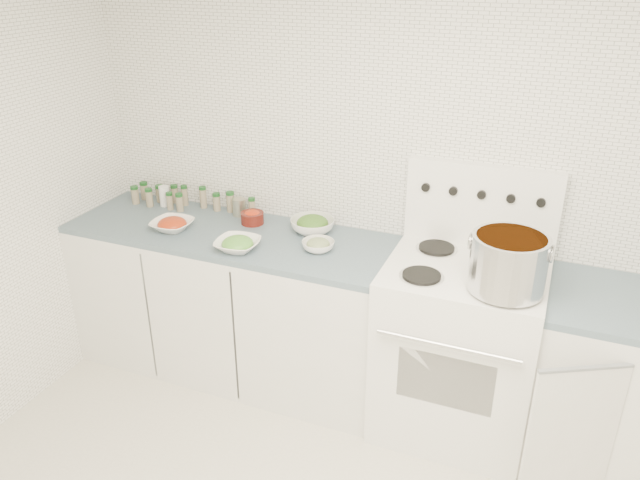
# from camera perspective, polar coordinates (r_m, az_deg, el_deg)

# --- Properties ---
(room_walls) EXTENTS (3.54, 3.04, 2.52)m
(room_walls) POSITION_cam_1_polar(r_m,az_deg,el_deg) (1.90, -5.63, 1.32)
(room_walls) COLOR white
(room_walls) RESTS_ON ground
(counter_left) EXTENTS (1.85, 0.62, 0.90)m
(counter_left) POSITION_cam_1_polar(r_m,az_deg,el_deg) (3.69, -7.87, -5.61)
(counter_left) COLOR white
(counter_left) RESTS_ON ground
(stove) EXTENTS (0.76, 0.70, 1.36)m
(stove) POSITION_cam_1_polar(r_m,az_deg,el_deg) (3.29, 12.53, -9.24)
(stove) COLOR white
(stove) RESTS_ON ground
(counter_right) EXTENTS (0.89, 0.82, 0.90)m
(counter_right) POSITION_cam_1_polar(r_m,az_deg,el_deg) (3.33, 26.75, -12.16)
(counter_right) COLOR white
(counter_right) RESTS_ON ground
(stock_pot) EXTENTS (0.35, 0.33, 0.25)m
(stock_pot) POSITION_cam_1_polar(r_m,az_deg,el_deg) (2.84, 16.84, -1.85)
(stock_pot) COLOR silver
(stock_pot) RESTS_ON stove
(bowl_tomato) EXTENTS (0.22, 0.22, 0.07)m
(bowl_tomato) POSITION_cam_1_polar(r_m,az_deg,el_deg) (3.56, -13.37, 1.40)
(bowl_tomato) COLOR white
(bowl_tomato) RESTS_ON counter_left
(bowl_snowpea) EXTENTS (0.24, 0.24, 0.08)m
(bowl_snowpea) POSITION_cam_1_polar(r_m,az_deg,el_deg) (3.25, -7.54, -0.37)
(bowl_snowpea) COLOR white
(bowl_snowpea) RESTS_ON counter_left
(bowl_broccoli) EXTENTS (0.31, 0.31, 0.10)m
(bowl_broccoli) POSITION_cam_1_polar(r_m,az_deg,el_deg) (3.43, -0.70, 1.43)
(bowl_broccoli) COLOR white
(bowl_broccoli) RESTS_ON counter_left
(bowl_zucchini) EXTENTS (0.21, 0.21, 0.07)m
(bowl_zucchini) POSITION_cam_1_polar(r_m,az_deg,el_deg) (3.22, -0.17, -0.45)
(bowl_zucchini) COLOR white
(bowl_zucchini) RESTS_ON counter_left
(bowl_pepper) EXTENTS (0.13, 0.13, 0.08)m
(bowl_pepper) POSITION_cam_1_polar(r_m,az_deg,el_deg) (3.56, -6.21, 2.12)
(bowl_pepper) COLOR #4E130D
(bowl_pepper) RESTS_ON counter_left
(salt_canister) EXTENTS (0.07, 0.07, 0.12)m
(salt_canister) POSITION_cam_1_polar(r_m,az_deg,el_deg) (3.90, -14.03, 3.91)
(salt_canister) COLOR white
(salt_canister) RESTS_ON counter_left
(tin_can) EXTENTS (0.10, 0.10, 0.10)m
(tin_can) POSITION_cam_1_polar(r_m,az_deg,el_deg) (3.68, -7.41, 3.01)
(tin_can) COLOR gray
(tin_can) RESTS_ON counter_left
(spice_cluster) EXTENTS (0.80, 0.16, 0.13)m
(spice_cluster) POSITION_cam_1_polar(r_m,az_deg,el_deg) (3.86, -12.48, 3.81)
(spice_cluster) COLOR gray
(spice_cluster) RESTS_ON counter_left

